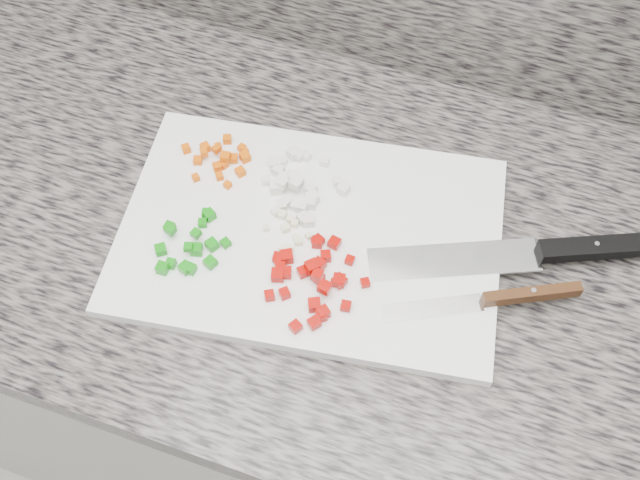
{
  "coord_description": "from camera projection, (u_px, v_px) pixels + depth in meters",
  "views": [
    {
      "loc": [
        0.12,
        0.97,
        1.65
      ],
      "look_at": [
        -0.03,
        1.39,
        0.94
      ],
      "focal_mm": 40.0,
      "sensor_mm": 36.0,
      "label": 1
    }
  ],
  "objects": [
    {
      "name": "green_pepper_pile",
      "position": [
        190.0,
        246.0,
        0.86
      ],
      "size": [
        0.09,
        0.1,
        0.02
      ],
      "color": "#0D800B",
      "rests_on": "cutting_board"
    },
    {
      "name": "carrot_pile",
      "position": [
        222.0,
        158.0,
        0.93
      ],
      "size": [
        0.1,
        0.08,
        0.02
      ],
      "color": "#DD5804",
      "rests_on": "cutting_board"
    },
    {
      "name": "cutting_board",
      "position": [
        310.0,
        235.0,
        0.88
      ],
      "size": [
        0.51,
        0.37,
        0.02
      ],
      "primitive_type": "cube",
      "rotation": [
        0.0,
        0.0,
        0.14
      ],
      "color": "white",
      "rests_on": "countertop"
    },
    {
      "name": "onion_pile",
      "position": [
        296.0,
        184.0,
        0.9
      ],
      "size": [
        0.12,
        0.11,
        0.02
      ],
      "color": "white",
      "rests_on": "cutting_board"
    },
    {
      "name": "garlic_pile",
      "position": [
        291.0,
        232.0,
        0.87
      ],
      "size": [
        0.06,
        0.06,
        0.01
      ],
      "color": "beige",
      "rests_on": "cutting_board"
    },
    {
      "name": "red_pepper_pile",
      "position": [
        312.0,
        278.0,
        0.83
      ],
      "size": [
        0.12,
        0.14,
        0.02
      ],
      "color": "#A70702",
      "rests_on": "cutting_board"
    },
    {
      "name": "paring_knife",
      "position": [
        507.0,
        298.0,
        0.82
      ],
      "size": [
        0.22,
        0.12,
        0.02
      ],
      "rotation": [
        0.0,
        0.0,
        0.46
      ],
      "color": "white",
      "rests_on": "cutting_board"
    },
    {
      "name": "countertop",
      "position": [
        353.0,
        240.0,
        0.91
      ],
      "size": [
        3.96,
        0.64,
        0.04
      ],
      "primitive_type": "cube",
      "color": "#625D56",
      "rests_on": "cabinet"
    },
    {
      "name": "cabinet",
      "position": [
        344.0,
        372.0,
        1.29
      ],
      "size": [
        3.92,
        0.62,
        0.86
      ],
      "primitive_type": "cube",
      "color": "beige",
      "rests_on": "ground"
    },
    {
      "name": "chef_knife",
      "position": [
        546.0,
        252.0,
        0.85
      ],
      "size": [
        0.33,
        0.17,
        0.02
      ],
      "rotation": [
        0.0,
        0.0,
        0.41
      ],
      "color": "white",
      "rests_on": "cutting_board"
    }
  ]
}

